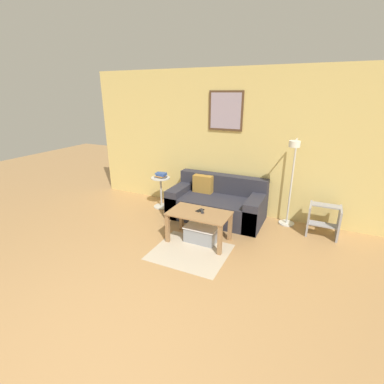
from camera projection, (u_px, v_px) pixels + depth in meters
ground_plane at (81, 363)px, 2.33m from camera, size 16.00×16.00×0.00m
wall_back at (227, 143)px, 5.02m from camera, size 5.60×0.09×2.55m
area_rug at (190, 252)px, 3.96m from camera, size 1.05×0.91×0.01m
couch at (217, 204)px, 4.98m from camera, size 1.65×0.85×0.73m
coffee_table at (199, 219)px, 4.14m from camera, size 0.91×0.53×0.47m
storage_bin at (202, 233)px, 4.23m from camera, size 0.50×0.37×0.25m
floor_lamp at (291, 176)px, 4.38m from camera, size 0.26×0.53×1.48m
side_table at (161, 189)px, 5.40m from camera, size 0.36×0.36×0.61m
book_stack at (161, 175)px, 5.30m from camera, size 0.24×0.17×0.09m
remote_control at (202, 211)px, 4.14m from camera, size 0.11×0.15×0.02m
cell_phone at (200, 210)px, 4.18m from camera, size 0.11×0.15×0.01m
step_stool at (324, 220)px, 4.36m from camera, size 0.46×0.38×0.49m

